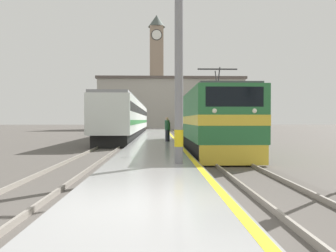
{
  "coord_description": "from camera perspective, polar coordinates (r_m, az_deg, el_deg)",
  "views": [
    {
      "loc": [
        0.2,
        -6.18,
        1.9
      ],
      "look_at": [
        1.23,
        27.7,
        1.28
      ],
      "focal_mm": 35.0,
      "sensor_mm": 36.0,
      "label": 1
    }
  ],
  "objects": [
    {
      "name": "ground_plane",
      "position": [
        36.23,
        -2.06,
        -1.96
      ],
      "size": [
        200.0,
        200.0,
        0.0
      ],
      "primitive_type": "plane",
      "color": "#514C47"
    },
    {
      "name": "platform",
      "position": [
        31.23,
        -2.11,
        -2.12
      ],
      "size": [
        3.39,
        140.0,
        0.36
      ],
      "color": "#999999",
      "rests_on": "ground"
    },
    {
      "name": "rail_track_near",
      "position": [
        31.38,
        3.8,
        -2.37
      ],
      "size": [
        2.83,
        140.0,
        0.16
      ],
      "color": "#514C47",
      "rests_on": "ground"
    },
    {
      "name": "rail_track_far",
      "position": [
        31.4,
        -7.7,
        -2.38
      ],
      "size": [
        2.84,
        140.0,
        0.16
      ],
      "color": "#514C47",
      "rests_on": "ground"
    },
    {
      "name": "locomotive_train",
      "position": [
        20.61,
        6.71,
        0.82
      ],
      "size": [
        2.92,
        15.22,
        4.53
      ],
      "color": "black",
      "rests_on": "ground"
    },
    {
      "name": "passenger_train",
      "position": [
        36.82,
        -6.82,
        1.32
      ],
      "size": [
        2.92,
        31.38,
        3.87
      ],
      "color": "black",
      "rests_on": "ground"
    },
    {
      "name": "catenary_mast",
      "position": [
        11.8,
        2.26,
        10.89
      ],
      "size": [
        2.6,
        0.32,
        7.26
      ],
      "color": "gray",
      "rests_on": "platform"
    },
    {
      "name": "person_on_platform",
      "position": [
        24.08,
        -0.01,
        -0.68
      ],
      "size": [
        0.34,
        0.34,
        1.58
      ],
      "color": "#23232D",
      "rests_on": "platform"
    },
    {
      "name": "second_waiting_passenger",
      "position": [
        23.69,
        -0.16,
        -0.45
      ],
      "size": [
        0.34,
        0.34,
        1.76
      ],
      "color": "#23232D",
      "rests_on": "platform"
    },
    {
      "name": "clock_tower",
      "position": [
        75.43,
        -1.98,
        9.91
      ],
      "size": [
        3.81,
        3.81,
        25.73
      ],
      "color": "gray",
      "rests_on": "ground"
    },
    {
      "name": "station_building",
      "position": [
        66.98,
        0.5,
        3.86
      ],
      "size": [
        29.07,
        8.99,
        10.35
      ],
      "color": "#A8A399",
      "rests_on": "ground"
    }
  ]
}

